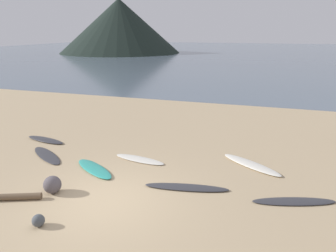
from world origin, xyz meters
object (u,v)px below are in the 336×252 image
(surfboard_3, at_px, (140,159))
(beach_rock_near, at_px, (52,185))
(surfboard_0, at_px, (45,140))
(surfboard_2, at_px, (94,169))
(surfboard_1, at_px, (47,155))
(surfboard_6, at_px, (294,201))
(beach_rock_far, at_px, (38,220))
(surfboard_4, at_px, (187,187))
(surfboard_5, at_px, (251,165))
(driftwood_log, at_px, (11,197))

(surfboard_3, xyz_separation_m, beach_rock_near, (-1.45, -3.05, 0.23))
(surfboard_0, relative_size, surfboard_2, 0.98)
(surfboard_1, bearing_deg, surfboard_6, 28.38)
(surfboard_0, distance_m, surfboard_6, 10.14)
(beach_rock_far, bearing_deg, surfboard_6, 27.55)
(surfboard_4, relative_size, beach_rock_far, 8.23)
(surfboard_5, relative_size, driftwood_log, 1.46)
(surfboard_3, relative_size, driftwood_log, 1.21)
(surfboard_3, height_order, surfboard_6, surfboard_3)
(surfboard_1, bearing_deg, surfboard_4, 24.50)
(surfboard_1, distance_m, surfboard_4, 5.75)
(surfboard_6, relative_size, driftwood_log, 1.38)
(surfboard_3, distance_m, beach_rock_near, 3.38)
(surfboard_0, height_order, beach_rock_far, beach_rock_far)
(surfboard_3, bearing_deg, surfboard_2, -121.72)
(beach_rock_near, bearing_deg, surfboard_2, 79.67)
(surfboard_2, relative_size, beach_rock_far, 6.75)
(beach_rock_near, bearing_deg, surfboard_3, 64.50)
(surfboard_0, distance_m, surfboard_2, 4.06)
(surfboard_6, bearing_deg, surfboard_2, 160.25)
(surfboard_1, xyz_separation_m, surfboard_2, (2.35, -0.56, 0.02))
(beach_rock_near, height_order, beach_rock_far, beach_rock_near)
(surfboard_5, bearing_deg, surfboard_0, -145.23)
(surfboard_0, distance_m, surfboard_4, 7.25)
(surfboard_1, bearing_deg, beach_rock_far, -21.11)
(surfboard_4, height_order, surfboard_6, surfboard_4)
(surfboard_3, bearing_deg, beach_rock_far, -88.94)
(surfboard_1, bearing_deg, surfboard_2, 20.05)
(surfboard_5, height_order, surfboard_6, surfboard_5)
(surfboard_5, bearing_deg, surfboard_4, -91.78)
(surfboard_1, distance_m, driftwood_log, 3.28)
(surfboard_3, bearing_deg, surfboard_0, -178.82)
(surfboard_4, bearing_deg, surfboard_3, 134.06)
(surfboard_3, relative_size, beach_rock_near, 3.92)
(surfboard_0, bearing_deg, surfboard_2, -18.05)
(surfboard_5, xyz_separation_m, surfboard_6, (1.31, -2.20, -0.02))
(surfboard_2, xyz_separation_m, surfboard_5, (5.05, 1.99, 0.00))
(surfboard_2, height_order, beach_rock_far, beach_rock_far)
(beach_rock_far, bearing_deg, surfboard_3, 81.01)
(surfboard_5, height_order, driftwood_log, driftwood_log)
(surfboard_1, relative_size, surfboard_3, 1.11)
(driftwood_log, bearing_deg, surfboard_2, 64.83)
(surfboard_1, height_order, surfboard_6, same)
(surfboard_0, height_order, surfboard_1, surfboard_0)
(beach_rock_far, bearing_deg, surfboard_1, 125.53)
(surfboard_2, height_order, surfboard_4, surfboard_2)
(surfboard_6, bearing_deg, surfboard_5, 102.90)
(surfboard_4, distance_m, beach_rock_near, 3.94)
(surfboard_6, xyz_separation_m, driftwood_log, (-7.54, -2.30, 0.06))
(surfboard_4, bearing_deg, surfboard_2, 164.34)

